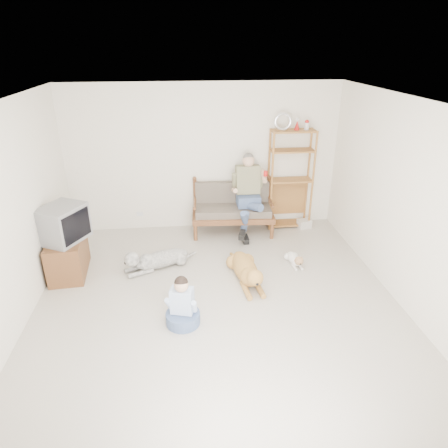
{
  "coord_description": "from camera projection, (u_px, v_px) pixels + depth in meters",
  "views": [
    {
      "loc": [
        -0.42,
        -4.43,
        3.32
      ],
      "look_at": [
        0.18,
        1.0,
        0.81
      ],
      "focal_mm": 32.0,
      "sensor_mm": 36.0,
      "label": 1
    }
  ],
  "objects": [
    {
      "name": "wall_left",
      "position": [
        3.0,
        228.0,
        4.61
      ],
      "size": [
        0.0,
        5.5,
        5.5
      ],
      "primitive_type": "plane",
      "rotation": [
        1.57,
        0.0,
        1.57
      ],
      "color": "silver",
      "rests_on": "ground"
    },
    {
      "name": "etagere",
      "position": [
        290.0,
        179.0,
        7.49
      ],
      "size": [
        0.84,
        0.37,
        2.19
      ],
      "color": "#A66734",
      "rests_on": "ground"
    },
    {
      "name": "wall_outlet",
      "position": [
        140.0,
        214.0,
        7.65
      ],
      "size": [
        0.12,
        0.02,
        0.08
      ],
      "primitive_type": "cube",
      "color": "silver",
      "rests_on": "ground"
    },
    {
      "name": "wall_right",
      "position": [
        412.0,
        210.0,
        5.11
      ],
      "size": [
        0.0,
        5.5,
        5.5
      ],
      "primitive_type": "plane",
      "rotation": [
        1.57,
        0.0,
        -1.57
      ],
      "color": "silver",
      "rests_on": "ground"
    },
    {
      "name": "tv_stand",
      "position": [
        68.0,
        256.0,
        6.15
      ],
      "size": [
        0.56,
        0.93,
        0.6
      ],
      "rotation": [
        0.0,
        0.0,
        0.07
      ],
      "color": "brown",
      "rests_on": "ground"
    },
    {
      "name": "ceiling",
      "position": [
        217.0,
        104.0,
        4.3
      ],
      "size": [
        5.5,
        5.5,
        0.0
      ],
      "primitive_type": "plane",
      "rotation": [
        3.14,
        0.0,
        0.0
      ],
      "color": "white",
      "rests_on": "ground"
    },
    {
      "name": "golden_retriever",
      "position": [
        247.0,
        271.0,
        6.01
      ],
      "size": [
        0.44,
        1.37,
        0.42
      ],
      "rotation": [
        0.0,
        0.0,
        0.11
      ],
      "color": "#BF8E42",
      "rests_on": "ground"
    },
    {
      "name": "wall_back",
      "position": [
        204.0,
        158.0,
        7.35
      ],
      "size": [
        5.0,
        0.0,
        5.0
      ],
      "primitive_type": "plane",
      "rotation": [
        1.57,
        0.0,
        0.0
      ],
      "color": "silver",
      "rests_on": "ground"
    },
    {
      "name": "child",
      "position": [
        182.0,
        307.0,
        5.06
      ],
      "size": [
        0.44,
        0.44,
        0.7
      ],
      "rotation": [
        0.0,
        0.0,
        -0.28
      ],
      "color": "#4C5C8C",
      "rests_on": "ground"
    },
    {
      "name": "floor",
      "position": [
        219.0,
        309.0,
        5.43
      ],
      "size": [
        5.5,
        5.5,
        0.0
      ],
      "primitive_type": "plane",
      "color": "beige",
      "rests_on": "ground"
    },
    {
      "name": "wall_front",
      "position": [
        263.0,
        404.0,
        2.38
      ],
      "size": [
        5.0,
        0.0,
        5.0
      ],
      "primitive_type": "plane",
      "rotation": [
        -1.57,
        0.0,
        0.0
      ],
      "color": "silver",
      "rests_on": "ground"
    },
    {
      "name": "shaggy_dog",
      "position": [
        156.0,
        260.0,
        6.34
      ],
      "size": [
        1.19,
        0.65,
        0.38
      ],
      "rotation": [
        0.0,
        0.0,
        -1.15
      ],
      "color": "white",
      "rests_on": "ground"
    },
    {
      "name": "terrier",
      "position": [
        295.0,
        260.0,
        6.46
      ],
      "size": [
        0.21,
        0.6,
        0.22
      ],
      "rotation": [
        0.0,
        0.0,
        0.1
      ],
      "color": "white",
      "rests_on": "ground"
    },
    {
      "name": "crt_tv",
      "position": [
        63.0,
        224.0,
        5.88
      ],
      "size": [
        0.76,
        0.81,
        0.54
      ],
      "rotation": [
        0.0,
        0.0,
        -0.49
      ],
      "color": "slate",
      "rests_on": "tv_stand"
    },
    {
      "name": "loveseat",
      "position": [
        232.0,
        207.0,
        7.47
      ],
      "size": [
        1.54,
        0.79,
        0.95
      ],
      "rotation": [
        0.0,
        0.0,
        -0.06
      ],
      "color": "brown",
      "rests_on": "ground"
    },
    {
      "name": "book_stack",
      "position": [
        304.0,
        224.0,
        7.77
      ],
      "size": [
        0.28,
        0.23,
        0.16
      ],
      "primitive_type": "cube",
      "rotation": [
        0.0,
        0.0,
        0.21
      ],
      "color": "silver",
      "rests_on": "ground"
    },
    {
      "name": "man",
      "position": [
        248.0,
        200.0,
        7.23
      ],
      "size": [
        0.57,
        0.82,
        1.32
      ],
      "color": "#4C5C8C",
      "rests_on": "loveseat"
    }
  ]
}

